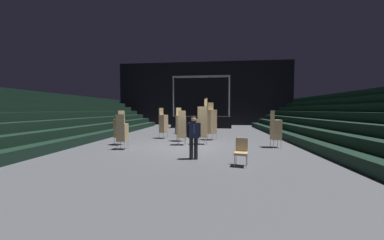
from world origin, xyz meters
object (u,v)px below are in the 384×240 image
Objects in this scene: loose_chair_near_man at (241,150)px; stage_riser at (201,121)px; chair_stack_mid_centre at (202,121)px; equipment_road_case at (181,130)px; chair_stack_front_right at (182,128)px; chair_stack_rear_right at (163,123)px; chair_stack_front_left at (212,121)px; chair_stack_rear_centre at (122,132)px; chair_stack_mid_right at (119,128)px; chair_stack_rear_left at (199,124)px; man_with_tie at (194,135)px; chair_stack_aisle_left at (181,125)px; chair_stack_mid_left at (276,129)px.

stage_riser is at bearing -67.91° from loose_chair_near_man.
equipment_road_case is at bearing 2.90° from chair_stack_mid_centre.
chair_stack_front_right is 1.21m from chair_stack_mid_centre.
chair_stack_rear_right is 7.50m from loose_chair_near_man.
chair_stack_rear_right is at bearing -38.36° from chair_stack_front_left.
chair_stack_rear_right is 2.28× the size of equipment_road_case.
chair_stack_front_right is 3.06m from chair_stack_rear_centre.
chair_stack_mid_right is (-5.04, -2.32, -0.25)m from chair_stack_front_left.
chair_stack_mid_right is 1.10× the size of chair_stack_rear_left.
chair_stack_rear_centre is 1.90× the size of equipment_road_case.
man_with_tie is at bearing -96.08° from chair_stack_mid_right.
chair_stack_rear_right is 1.00× the size of chair_stack_aisle_left.
loose_chair_near_man is at bearing -81.44° from stage_riser.
stage_riser is 3.10× the size of chair_stack_aisle_left.
chair_stack_mid_centre is 3.44m from chair_stack_rear_right.
loose_chair_near_man reaches higher than equipment_road_case.
chair_stack_aisle_left is at bearing -113.42° from chair_stack_mid_left.
chair_stack_front_left is 1.17× the size of chair_stack_aisle_left.
man_with_tie is at bearing 179.60° from chair_stack_rear_left.
chair_stack_front_left is (0.68, 5.09, 0.24)m from man_with_tie.
chair_stack_mid_centre is (-3.75, 0.51, 0.34)m from chair_stack_mid_left.
chair_stack_mid_left is (3.91, 2.87, -0.01)m from man_with_tie.
chair_stack_rear_centre reaches higher than equipment_road_case.
stage_riser reaches higher than chair_stack_rear_centre.
chair_stack_front_right is 1.10× the size of chair_stack_rear_left.
chair_stack_rear_centre reaches higher than man_with_tie.
chair_stack_mid_right is at bearing 170.94° from chair_stack_front_right.
man_with_tie is 1.88× the size of equipment_road_case.
man_with_tie is at bearing -60.95° from chair_stack_mid_left.
chair_stack_mid_centre is at bearing 25.85° from chair_stack_rear_centre.
chair_stack_rear_right reaches higher than equipment_road_case.
loose_chair_near_man is at bearing 142.31° from man_with_tie.
chair_stack_mid_centre is 1.71m from chair_stack_aisle_left.
chair_stack_front_right is (-0.41, -11.21, 0.24)m from stage_riser.
chair_stack_mid_centre is at bearing -104.90° from chair_stack_mid_left.
chair_stack_front_right is (-0.96, 3.07, -0.01)m from man_with_tie.
chair_stack_front_left is (1.23, -9.19, 0.50)m from stage_riser.
stage_riser is at bearing 73.77° from chair_stack_front_right.
chair_stack_mid_left is 1.00× the size of chair_stack_mid_right.
stage_riser reaches higher than chair_stack_mid_left.
chair_stack_rear_right reaches higher than chair_stack_mid_right.
chair_stack_aisle_left is (-1.38, 0.98, -0.25)m from chair_stack_mid_centre.
chair_stack_rear_left is 0.83× the size of chair_stack_rear_right.
chair_stack_aisle_left reaches higher than chair_stack_front_right.
equipment_road_case is at bearing -135.87° from chair_stack_aisle_left.
chair_stack_mid_right reaches higher than chair_stack_rear_centre.
man_with_tie is 0.99× the size of chair_stack_rear_left.
stage_riser is 9.95m from chair_stack_aisle_left.
stage_riser is 6.72× the size of loose_chair_near_man.
man_with_tie is 8.70m from equipment_road_case.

